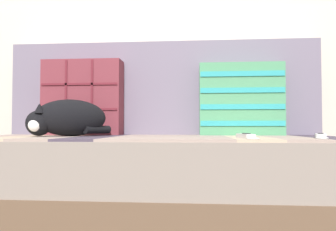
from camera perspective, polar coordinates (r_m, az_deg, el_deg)
The scene contains 9 objects.
ground_plane at distance 1.60m, azimuth -2.93°, elevation -18.28°, with size 14.00×14.00×0.00m, color #564C47.
wall_behind at distance 2.25m, azimuth -0.77°, elevation 18.87°, with size 6.00×0.06×2.50m.
couch at distance 1.65m, azimuth -2.44°, elevation -10.70°, with size 1.89×0.90×0.40m.
sofa_backrest at distance 2.02m, azimuth -1.05°, elevation 4.64°, with size 1.85×0.14×0.56m.
throw_pillow_quilted at distance 1.97m, azimuth -14.60°, elevation 3.02°, with size 0.46×0.14×0.43m.
throw_pillow_striped at distance 1.88m, azimuth 12.54°, elevation 2.75°, with size 0.46×0.14×0.40m.
sleeping_cat at distance 1.70m, azimuth -17.38°, elevation -0.55°, with size 0.39×0.33×0.18m.
game_remote_near at distance 1.50m, azimuth 25.02°, elevation -3.25°, with size 0.10×0.20×0.02m.
game_remote_far at distance 1.38m, azimuth 13.41°, elevation -3.52°, with size 0.07×0.21×0.02m.
Camera 1 is at (0.21, -1.52, 0.45)m, focal length 35.00 mm.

